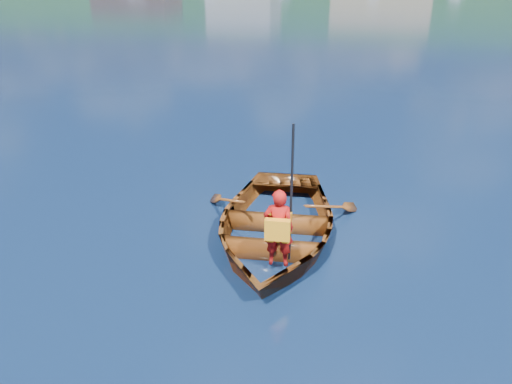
# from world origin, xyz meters

# --- Properties ---
(ground) EXTENTS (600.00, 600.00, 0.00)m
(ground) POSITION_xyz_m (0.00, 0.00, 0.00)
(ground) COLOR #0E2649
(ground) RESTS_ON ground
(rowboat) EXTENTS (3.16, 4.11, 0.79)m
(rowboat) POSITION_xyz_m (0.03, -0.11, 0.24)
(rowboat) COLOR brown
(rowboat) RESTS_ON ground
(child_paddler) EXTENTS (0.44, 0.38, 1.99)m
(child_paddler) POSITION_xyz_m (0.29, -0.98, 0.67)
(child_paddler) COLOR red
(child_paddler) RESTS_ON ground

